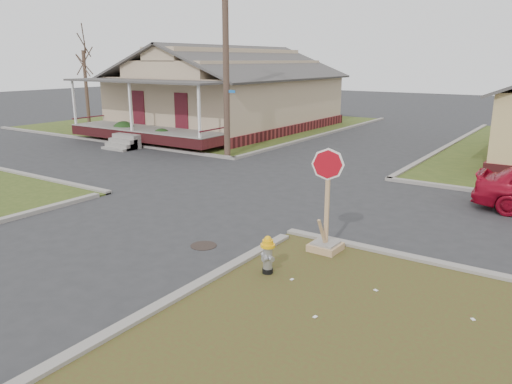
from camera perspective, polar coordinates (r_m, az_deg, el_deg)
The scene contains 11 objects.
ground at distance 14.00m, azimuth -11.63°, elevation -3.62°, with size 120.00×120.00×0.00m, color #2A2B2D.
verge_far_left at distance 35.63m, azimuth -5.75°, elevation 7.82°, with size 19.00×19.00×0.05m, color #354719.
curbs at distance 17.69m, azimuth -0.07°, elevation 0.59°, with size 80.00×40.00×0.12m, color gray, non-canonical shape.
manhole at distance 12.23m, azimuth -6.01°, elevation -6.11°, with size 0.64×0.64×0.01m, color black.
corner_house at distance 32.54m, azimuth -3.20°, elevation 11.19°, with size 10.10×15.50×5.30m.
utility_pole at distance 22.77m, azimuth -3.46°, elevation 15.60°, with size 1.80×0.28×9.00m.
tree_far_left at distance 34.86m, azimuth -18.82°, elevation 11.04°, with size 0.22×0.22×4.90m, color #473529.
fire_hydrant at distance 10.41m, azimuth 1.35°, elevation -6.96°, with size 0.31×0.31×0.82m.
stop_sign at distance 11.69m, azimuth 8.00°, elevation -4.22°, with size 0.69×0.67×2.43m.
hedge_left at distance 28.38m, azimuth -14.85°, elevation 6.75°, with size 1.42×1.17×1.09m, color #193714.
hedge_right at distance 26.18m, azimuth -10.71°, elevation 6.21°, with size 1.27×1.04×0.97m, color #193714.
Camera 1 is at (9.60, -9.20, 4.37)m, focal length 35.00 mm.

